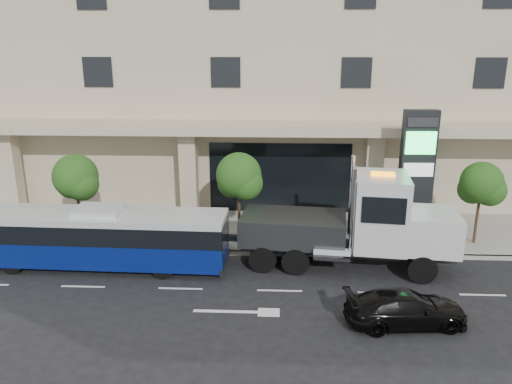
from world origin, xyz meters
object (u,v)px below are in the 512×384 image
(city_bus, at_px, (101,237))
(signage_pylon, at_px, (416,176))
(black_sedan, at_px, (406,308))
(tow_truck, at_px, (357,225))

(city_bus, distance_m, signage_pylon, 14.84)
(city_bus, xyz_separation_m, black_sedan, (12.20, -4.19, -0.80))
(tow_truck, distance_m, black_sedan, 4.97)
(signage_pylon, bearing_deg, city_bus, -167.68)
(tow_truck, xyz_separation_m, signage_pylon, (3.16, 2.99, 1.45))
(black_sedan, height_order, signage_pylon, signage_pylon)
(tow_truck, bearing_deg, black_sedan, -70.59)
(black_sedan, distance_m, signage_pylon, 8.40)
(city_bus, height_order, black_sedan, city_bus)
(signage_pylon, bearing_deg, black_sedan, -106.56)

